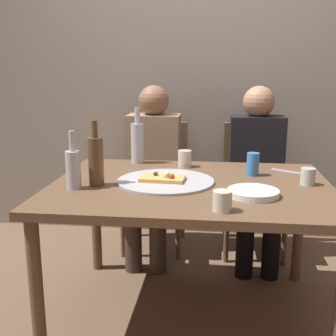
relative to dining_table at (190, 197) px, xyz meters
name	(u,v)px	position (x,y,z in m)	size (l,w,h in m)	color
ground_plane	(189,313)	(0.00, 0.00, -0.65)	(8.00, 8.00, 0.00)	brown
back_wall	(202,66)	(0.00, 1.22, 0.65)	(6.00, 0.10, 2.60)	gray
dining_table	(190,197)	(0.00, 0.00, 0.00)	(1.38, 1.03, 0.72)	brown
pizza_tray	(166,181)	(-0.13, 0.01, 0.08)	(0.49, 0.49, 0.01)	#ADADB2
pizza_slice_last	(163,178)	(-0.14, 0.00, 0.10)	(0.23, 0.14, 0.05)	tan
wine_bottle	(73,168)	(-0.55, -0.15, 0.17)	(0.07, 0.07, 0.28)	#B2BCC1
beer_bottle	(138,142)	(-0.35, 0.44, 0.20)	(0.08, 0.08, 0.33)	#B2BCC1
water_bottle	(96,160)	(-0.46, -0.08, 0.20)	(0.07, 0.07, 0.32)	brown
tumbler_near	(222,201)	(0.15, -0.40, 0.11)	(0.08, 0.08, 0.08)	beige
tumbler_far	(185,159)	(-0.06, 0.36, 0.12)	(0.08, 0.08, 0.10)	beige
wine_glass	(308,177)	(0.57, 0.04, 0.11)	(0.07, 0.07, 0.08)	#B7C6BC
soda_can	(253,164)	(0.32, 0.20, 0.13)	(0.07, 0.07, 0.12)	#337AC1
plate_stack	(253,193)	(0.29, -0.18, 0.09)	(0.23, 0.23, 0.03)	white
table_knife	(290,172)	(0.53, 0.29, 0.08)	(0.22, 0.02, 0.01)	#B7B7BC
chair_left	(156,176)	(-0.31, 0.91, -0.14)	(0.44, 0.44, 0.90)	brown
chair_right	(254,179)	(0.39, 0.91, -0.14)	(0.44, 0.44, 0.90)	brown
guest_in_sweater	(152,164)	(-0.31, 0.76, -0.01)	(0.36, 0.56, 1.17)	#937A60
guest_in_beanie	(257,167)	(0.39, 0.76, -0.01)	(0.36, 0.56, 1.17)	black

